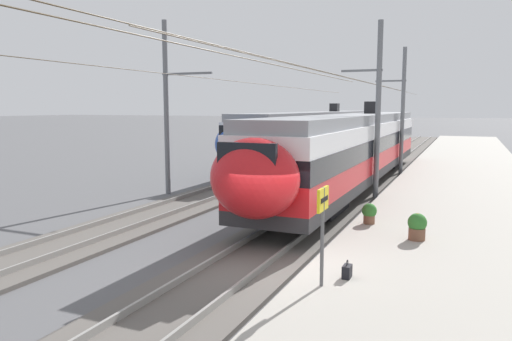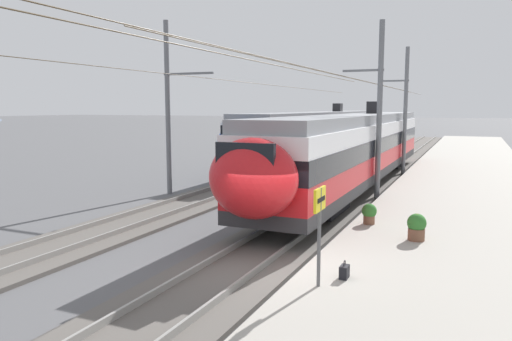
{
  "view_description": "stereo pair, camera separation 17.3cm",
  "coord_description": "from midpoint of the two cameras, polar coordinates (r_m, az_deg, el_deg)",
  "views": [
    {
      "loc": [
        -11.34,
        -4.4,
        4.22
      ],
      "look_at": [
        4.3,
        2.4,
        2.0
      ],
      "focal_mm": 34.2,
      "sensor_mm": 36.0,
      "label": 1
    },
    {
      "loc": [
        -11.27,
        -4.56,
        4.22
      ],
      "look_at": [
        4.3,
        2.4,
        2.0
      ],
      "focal_mm": 34.2,
      "sensor_mm": 36.0,
      "label": 2
    }
  ],
  "objects": [
    {
      "name": "ground_plane",
      "position": [
        12.87,
        2.37,
        -11.71
      ],
      "size": [
        400.0,
        400.0,
        0.0
      ],
      "primitive_type": "plane",
      "color": "#565659"
    },
    {
      "name": "platform_slab",
      "position": [
        12.01,
        22.8,
        -12.87
      ],
      "size": [
        120.0,
        6.93,
        0.34
      ],
      "primitive_type": "cube",
      "color": "#A39E93",
      "rests_on": "ground"
    },
    {
      "name": "track_near",
      "position": [
        13.19,
        -1.34,
        -10.92
      ],
      "size": [
        120.0,
        3.0,
        0.28
      ],
      "color": "#5B5651",
      "rests_on": "ground"
    },
    {
      "name": "track_far",
      "position": [
        16.35,
        -19.79,
        -7.73
      ],
      "size": [
        120.0,
        3.0,
        0.28
      ],
      "color": "#5B5651",
      "rests_on": "ground"
    },
    {
      "name": "train_near_platform",
      "position": [
        25.52,
        11.84,
        2.78
      ],
      "size": [
        27.15,
        2.85,
        4.27
      ],
      "color": "#2D2D30",
      "rests_on": "track_near"
    },
    {
      "name": "train_far_track",
      "position": [
        39.34,
        7.74,
        4.45
      ],
      "size": [
        30.95,
        2.99,
        4.27
      ],
      "color": "#2D2D30",
      "rests_on": "track_far"
    },
    {
      "name": "catenary_mast_mid",
      "position": [
        22.68,
        14.18,
        7.06
      ],
      "size": [
        48.87,
        1.86,
        8.02
      ],
      "color": "slate",
      "rests_on": "ground"
    },
    {
      "name": "catenary_mast_east",
      "position": [
        31.51,
        17.02,
        6.85
      ],
      "size": [
        48.87,
        1.86,
        7.84
      ],
      "color": "slate",
      "rests_on": "ground"
    },
    {
      "name": "catenary_mast_far_side",
      "position": [
        23.84,
        -9.71,
        7.5
      ],
      "size": [
        48.87,
        2.65,
        8.28
      ],
      "color": "slate",
      "rests_on": "ground"
    },
    {
      "name": "platform_sign",
      "position": [
        10.57,
        7.91,
        -5.1
      ],
      "size": [
        0.7,
        0.08,
        2.17
      ],
      "color": "#59595B",
      "rests_on": "platform_slab"
    },
    {
      "name": "handbag_near_sign",
      "position": [
        11.52,
        10.73,
        -11.55
      ],
      "size": [
        0.32,
        0.18,
        0.43
      ],
      "color": "black",
      "rests_on": "platform_slab"
    },
    {
      "name": "potted_plant_platform_edge",
      "position": [
        15.1,
        18.59,
        -6.16
      ],
      "size": [
        0.55,
        0.55,
        0.79
      ],
      "color": "brown",
      "rests_on": "platform_slab"
    },
    {
      "name": "potted_plant_by_shelter",
      "position": [
        16.74,
        13.4,
        -4.8
      ],
      "size": [
        0.5,
        0.5,
        0.69
      ],
      "color": "brown",
      "rests_on": "platform_slab"
    }
  ]
}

